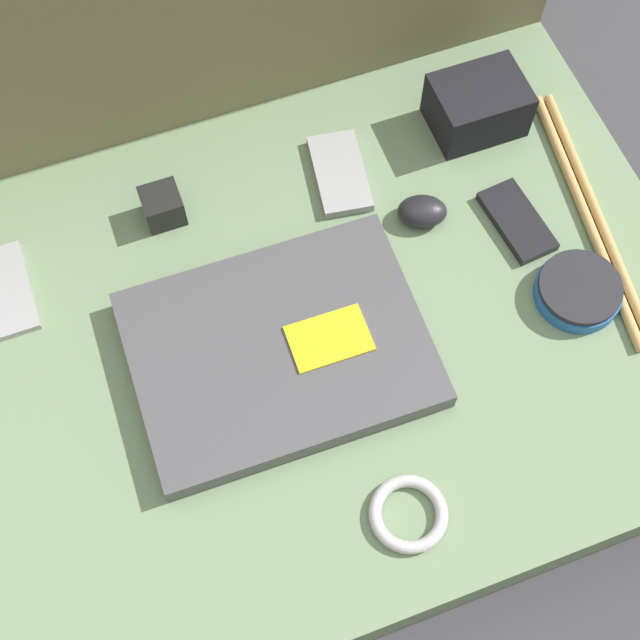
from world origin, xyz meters
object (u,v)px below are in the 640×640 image
at_px(speaker_puck, 578,291).
at_px(charger_brick, 163,206).
at_px(phone_black, 8,290).
at_px(laptop, 279,349).
at_px(phone_silver, 517,221).
at_px(camera_pouch, 477,105).
at_px(phone_small, 340,173).
at_px(computer_mouse, 422,211).

bearing_deg(speaker_puck, charger_brick, 147.02).
bearing_deg(speaker_puck, phone_black, 159.32).
relative_size(laptop, phone_silver, 2.94).
xyz_separation_m(speaker_puck, phone_silver, (-0.02, 0.11, -0.01)).
height_order(speaker_puck, camera_pouch, camera_pouch).
bearing_deg(laptop, phone_small, 54.64).
bearing_deg(phone_small, laptop, -117.70).
height_order(laptop, camera_pouch, camera_pouch).
relative_size(computer_mouse, speaker_puck, 0.71).
distance_m(speaker_puck, phone_black, 0.67).
relative_size(phone_silver, phone_small, 0.90).
bearing_deg(phone_silver, phone_black, 162.58).
distance_m(phone_silver, phone_black, 0.62).
bearing_deg(speaker_puck, phone_small, 128.31).
distance_m(phone_silver, charger_brick, 0.43).
distance_m(phone_silver, phone_small, 0.23).
relative_size(laptop, camera_pouch, 2.91).
bearing_deg(phone_black, laptop, -34.56).
bearing_deg(laptop, speaker_puck, -6.95).
xyz_separation_m(phone_black, camera_pouch, (0.62, 0.04, 0.03)).
relative_size(speaker_puck, phone_silver, 0.89).
xyz_separation_m(phone_silver, phone_black, (-0.61, 0.12, -0.00)).
distance_m(phone_black, phone_small, 0.43).
xyz_separation_m(laptop, phone_black, (-0.27, 0.19, -0.01)).
distance_m(phone_small, camera_pouch, 0.20).
relative_size(phone_black, camera_pouch, 1.05).
bearing_deg(camera_pouch, phone_silver, -95.30).
xyz_separation_m(phone_silver, phone_small, (-0.18, 0.14, 0.00)).
relative_size(computer_mouse, phone_small, 0.57).
height_order(laptop, phone_small, laptop).
bearing_deg(phone_black, charger_brick, 10.57).
bearing_deg(phone_silver, camera_pouch, 78.74).
relative_size(speaker_puck, camera_pouch, 0.88).
height_order(computer_mouse, phone_silver, computer_mouse).
distance_m(camera_pouch, charger_brick, 0.42).
distance_m(speaker_puck, phone_small, 0.33).
xyz_separation_m(computer_mouse, phone_silver, (0.11, -0.05, -0.01)).
bearing_deg(phone_silver, speaker_puck, -84.53).
bearing_deg(camera_pouch, charger_brick, 179.69).
bearing_deg(charger_brick, laptop, -72.43).
xyz_separation_m(laptop, computer_mouse, (0.22, 0.11, 0.00)).
bearing_deg(computer_mouse, charger_brick, 179.42).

